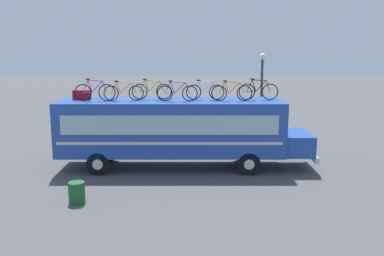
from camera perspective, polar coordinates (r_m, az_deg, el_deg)
ground_plane at (r=19.76m, az=-2.72°, el=-5.18°), size 120.00×120.00×0.00m
bus at (r=19.33m, az=-2.04°, el=0.01°), size 11.23×2.59×3.05m
luggage_bag_1 at (r=19.96m, az=-14.21°, el=4.23°), size 0.75×0.36×0.42m
rooftop_bicycle_1 at (r=19.27m, az=-12.59°, el=4.64°), size 1.77×0.44×0.98m
rooftop_bicycle_2 at (r=19.18m, az=-8.96°, el=4.64°), size 1.75×0.44×0.88m
rooftop_bicycle_3 at (r=19.45m, az=-5.31°, el=4.86°), size 1.78×0.44×0.93m
rooftop_bicycle_4 at (r=18.72m, az=-1.96°, el=4.65°), size 1.75×0.44×0.91m
rooftop_bicycle_5 at (r=19.28m, az=1.70°, el=4.81°), size 1.69×0.44×0.89m
rooftop_bicycle_6 at (r=18.91m, az=5.20°, el=4.66°), size 1.78×0.44×0.90m
rooftop_bicycle_7 at (r=19.40m, az=8.66°, el=4.80°), size 1.74×0.44×0.96m
trash_bin at (r=15.89m, az=-14.84°, el=-8.17°), size 0.57×0.57×0.76m
street_lamp at (r=25.13m, az=9.09°, el=5.63°), size 0.37×0.37×4.97m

